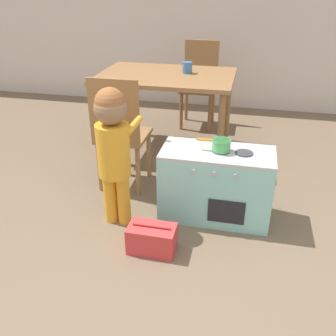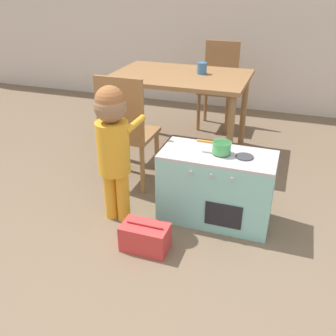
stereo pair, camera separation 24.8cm
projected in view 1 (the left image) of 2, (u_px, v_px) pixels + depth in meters
The scene contains 9 objects.
ground_plane at pixel (167, 324), 1.83m from camera, with size 16.00×16.00×0.00m, color brown.
play_kitchen at pixel (216, 184), 2.54m from camera, with size 0.74×0.36×0.50m.
toy_pot at pixel (221, 144), 2.40m from camera, with size 0.22×0.12×0.08m.
child_figure at pixel (113, 141), 2.32m from camera, with size 0.23×0.38×0.94m.
toy_basket at pixel (152, 239), 2.28m from camera, with size 0.29×0.17×0.19m.
dining_table at pixel (166, 84), 3.35m from camera, with size 1.19×0.82×0.73m.
dining_chair_near at pixel (120, 132), 2.78m from camera, with size 0.37×0.37×0.90m.
dining_chair_far at pixel (199, 82), 4.06m from camera, with size 0.37×0.37×0.90m.
cup_on_table at pixel (187, 68), 3.32m from camera, with size 0.08×0.08×0.10m.
Camera 1 is at (0.29, -1.24, 1.52)m, focal length 40.00 mm.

